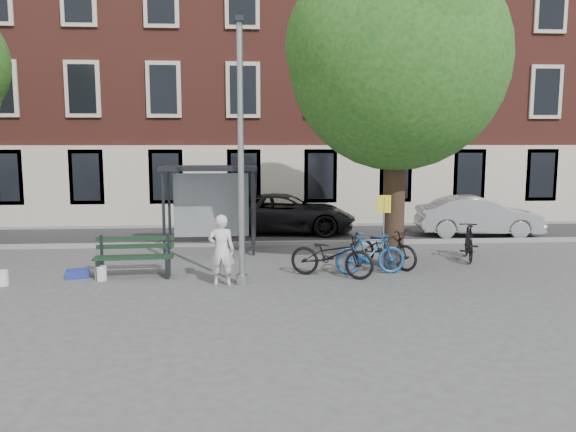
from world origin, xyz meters
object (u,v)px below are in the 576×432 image
at_px(car_dark, 285,213).
at_px(notice_sign, 384,216).
at_px(bike_b, 370,253).
at_px(car_silver, 478,216).
at_px(bus_shelter, 223,189).
at_px(bike_c, 384,247).
at_px(lamppost, 241,167).
at_px(bike_d, 469,242).
at_px(bike_a, 332,255).
at_px(bench, 134,259).
at_px(painter, 221,250).

distance_m(car_dark, notice_sign, 6.82).
bearing_deg(bike_b, car_silver, -45.01).
xyz_separation_m(bus_shelter, bike_c, (4.40, -2.51, -1.38)).
height_order(lamppost, notice_sign, lamppost).
bearing_deg(bike_d, bike_a, 38.51).
relative_size(bench, bike_d, 1.12).
bearing_deg(bench, notice_sign, -1.86).
bearing_deg(car_silver, bike_c, 141.95).
bearing_deg(notice_sign, bench, -170.81).
relative_size(bike_b, bike_c, 0.88).
relative_size(bike_d, notice_sign, 0.88).
xyz_separation_m(lamppost, bike_b, (3.24, 0.83, -2.24)).
height_order(bus_shelter, bench, bus_shelter).
bearing_deg(car_silver, bike_d, 160.10).
relative_size(bike_a, car_silver, 0.50).
bearing_deg(bike_b, notice_sign, -60.50).
xyz_separation_m(lamppost, notice_sign, (3.63, 1.07, -1.32)).
distance_m(bike_a, bike_c, 1.87).
bearing_deg(bike_c, bike_a, 171.63).
bearing_deg(bike_c, car_silver, 5.02).
distance_m(bike_b, bike_c, 0.94).
height_order(bike_a, car_dark, car_dark).
relative_size(car_dark, car_silver, 1.20).
height_order(bike_c, car_dark, car_dark).
distance_m(bench, notice_sign, 6.39).
bearing_deg(notice_sign, car_dark, 116.18).
height_order(bench, car_silver, car_silver).
bearing_deg(painter, bike_b, -161.97).
distance_m(bike_d, car_silver, 4.41).
bearing_deg(bench, car_silver, 22.88).
height_order(bike_d, notice_sign, notice_sign).
relative_size(car_silver, notice_sign, 2.15).
xyz_separation_m(bike_b, bike_c, (0.55, 0.76, -0.00)).
xyz_separation_m(bus_shelter, bike_a, (2.82, -3.52, -1.36)).
height_order(bike_c, notice_sign, notice_sign).
xyz_separation_m(lamppost, bench, (-2.68, 0.93, -2.33)).
height_order(bike_b, notice_sign, notice_sign).
bearing_deg(car_dark, notice_sign, -154.51).
xyz_separation_m(painter, bike_c, (4.27, 1.62, -0.30)).
height_order(painter, notice_sign, notice_sign).
bearing_deg(notice_sign, bike_c, 80.53).
distance_m(bus_shelter, bike_a, 4.71).
height_order(painter, bike_c, painter).
height_order(lamppost, painter, lamppost).
bearing_deg(notice_sign, car_silver, 55.96).
xyz_separation_m(lamppost, bike_c, (3.79, 1.59, -2.24)).
relative_size(bike_c, notice_sign, 1.03).
height_order(bus_shelter, bike_a, bus_shelter).
relative_size(bus_shelter, bike_d, 1.63).
bearing_deg(car_silver, car_dark, 85.96).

